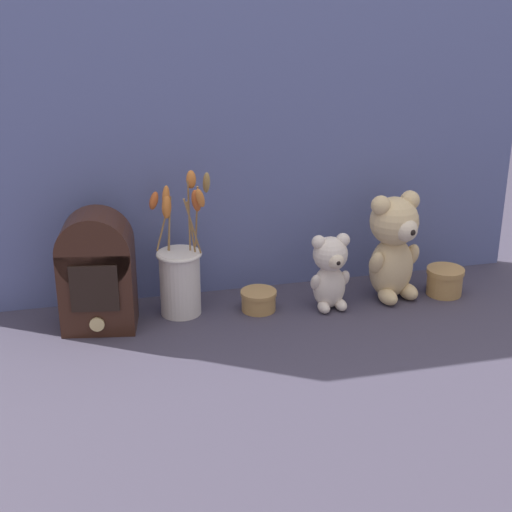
{
  "coord_description": "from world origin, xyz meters",
  "views": [
    {
      "loc": [
        -0.4,
        -1.64,
        0.83
      ],
      "look_at": [
        0.0,
        0.02,
        0.14
      ],
      "focal_mm": 55.0,
      "sensor_mm": 36.0,
      "label": 1
    }
  ],
  "objects_px": {
    "vintage_radio": "(97,270)",
    "decorative_tin_short": "(259,300)",
    "decorative_tin_tall": "(445,281)",
    "teddy_bear_medium": "(330,270)",
    "teddy_bear_large": "(394,244)",
    "flower_vase": "(180,274)"
  },
  "relations": [
    {
      "from": "decorative_tin_short",
      "to": "vintage_radio",
      "type": "bearing_deg",
      "value": -179.84
    },
    {
      "from": "vintage_radio",
      "to": "decorative_tin_tall",
      "type": "height_order",
      "value": "vintage_radio"
    },
    {
      "from": "flower_vase",
      "to": "vintage_radio",
      "type": "height_order",
      "value": "flower_vase"
    },
    {
      "from": "teddy_bear_large",
      "to": "flower_vase",
      "type": "relative_size",
      "value": 0.76
    },
    {
      "from": "flower_vase",
      "to": "decorative_tin_short",
      "type": "distance_m",
      "value": 0.2
    },
    {
      "from": "teddy_bear_large",
      "to": "decorative_tin_short",
      "type": "relative_size",
      "value": 3.1
    },
    {
      "from": "teddy_bear_medium",
      "to": "decorative_tin_tall",
      "type": "xyz_separation_m",
      "value": [
        0.31,
        0.01,
        -0.06
      ]
    },
    {
      "from": "teddy_bear_medium",
      "to": "decorative_tin_tall",
      "type": "relative_size",
      "value": 2.01
    },
    {
      "from": "teddy_bear_large",
      "to": "decorative_tin_short",
      "type": "distance_m",
      "value": 0.36
    },
    {
      "from": "teddy_bear_medium",
      "to": "decorative_tin_short",
      "type": "bearing_deg",
      "value": 170.6
    },
    {
      "from": "vintage_radio",
      "to": "decorative_tin_tall",
      "type": "xyz_separation_m",
      "value": [
        0.85,
        -0.02,
        -0.11
      ]
    },
    {
      "from": "teddy_bear_large",
      "to": "decorative_tin_short",
      "type": "height_order",
      "value": "teddy_bear_large"
    },
    {
      "from": "teddy_bear_large",
      "to": "flower_vase",
      "type": "bearing_deg",
      "value": 176.31
    },
    {
      "from": "decorative_tin_tall",
      "to": "decorative_tin_short",
      "type": "xyz_separation_m",
      "value": [
        -0.48,
        0.02,
        -0.01
      ]
    },
    {
      "from": "teddy_bear_large",
      "to": "decorative_tin_tall",
      "type": "height_order",
      "value": "teddy_bear_large"
    },
    {
      "from": "vintage_radio",
      "to": "decorative_tin_short",
      "type": "height_order",
      "value": "vintage_radio"
    },
    {
      "from": "teddy_bear_medium",
      "to": "decorative_tin_short",
      "type": "height_order",
      "value": "teddy_bear_medium"
    },
    {
      "from": "teddy_bear_medium",
      "to": "vintage_radio",
      "type": "height_order",
      "value": "vintage_radio"
    },
    {
      "from": "teddy_bear_large",
      "to": "teddy_bear_medium",
      "type": "xyz_separation_m",
      "value": [
        -0.17,
        -0.02,
        -0.04
      ]
    },
    {
      "from": "vintage_radio",
      "to": "decorative_tin_tall",
      "type": "relative_size",
      "value": 2.97
    },
    {
      "from": "teddy_bear_large",
      "to": "teddy_bear_medium",
      "type": "relative_size",
      "value": 1.43
    },
    {
      "from": "teddy_bear_medium",
      "to": "decorative_tin_tall",
      "type": "height_order",
      "value": "teddy_bear_medium"
    }
  ]
}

